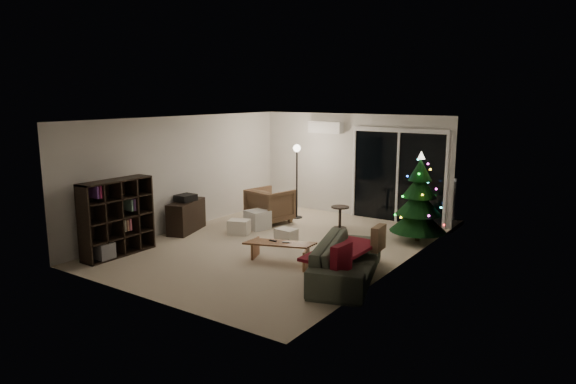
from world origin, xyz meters
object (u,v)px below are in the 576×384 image
object	(u,v)px
armchair	(270,205)
coffee_table	(280,252)
bookshelf	(111,216)
christmas_tree	(419,197)
media_cabinet	(186,216)
sofa	(347,260)

from	to	relation	value
armchair	coffee_table	bearing A→B (deg)	139.79
bookshelf	christmas_tree	xyz separation A→B (m)	(4.45, 4.04, 0.21)
media_cabinet	sofa	size ratio (longest dim) A/B	0.49
armchair	sofa	bearing A→B (deg)	154.40
bookshelf	armchair	bearing A→B (deg)	66.65
sofa	coffee_table	world-z (taller)	sofa
sofa	coffee_table	bearing A→B (deg)	69.03
bookshelf	armchair	xyz separation A→B (m)	(1.05, 3.59, -0.31)
media_cabinet	armchair	xyz separation A→B (m)	(1.05, 1.67, 0.07)
sofa	christmas_tree	distance (m)	2.86
bookshelf	sofa	world-z (taller)	bookshelf
armchair	christmas_tree	bearing A→B (deg)	-162.26
sofa	christmas_tree	world-z (taller)	christmas_tree
sofa	christmas_tree	size ratio (longest dim) A/B	1.19
bookshelf	media_cabinet	bearing A→B (deg)	82.93
bookshelf	armchair	distance (m)	3.75
sofa	christmas_tree	xyz separation A→B (m)	(0.15, 2.79, 0.60)
sofa	coffee_table	distance (m)	1.39
media_cabinet	bookshelf	bearing A→B (deg)	-107.89
armchair	sofa	world-z (taller)	armchair
media_cabinet	coffee_table	bearing A→B (deg)	-29.31
armchair	sofa	size ratio (longest dim) A/B	0.41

